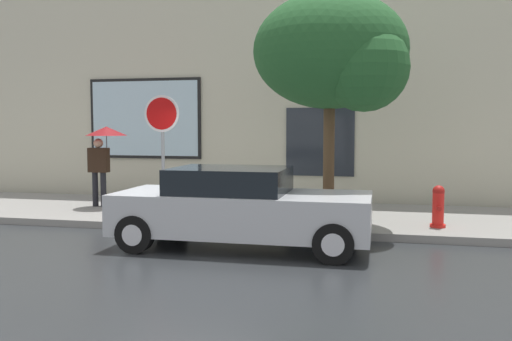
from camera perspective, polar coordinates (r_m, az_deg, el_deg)
ground_plane at (r=9.75m, az=-5.81°, el=-7.82°), size 60.00×60.00×0.00m
sidewalk at (r=12.56m, az=-1.41°, el=-4.64°), size 20.00×4.00×0.15m
building_facade at (r=14.90m, az=0.84°, el=9.95°), size 20.00×0.67×7.00m
parked_car at (r=9.41m, az=-1.67°, el=-3.95°), size 4.38×1.86×1.39m
fire_hydrant at (r=11.08m, az=18.64°, el=-3.63°), size 0.30×0.44×0.82m
pedestrian_with_umbrella at (r=13.64m, az=-15.74°, el=2.79°), size 1.00×1.00×1.96m
street_tree at (r=10.92m, az=8.51°, el=11.99°), size 3.06×2.60×4.59m
stop_sign at (r=11.40m, az=-9.85°, el=4.00°), size 0.76×0.10×2.60m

